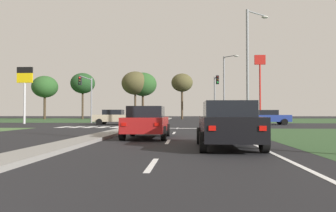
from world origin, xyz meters
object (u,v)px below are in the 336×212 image
(street_lamp_third, at_px, (225,85))
(fuel_price_totem, at_px, (25,82))
(fastfood_pole_sign, at_px, (260,72))
(traffic_signal_far_left, at_px, (87,91))
(car_black_fourth, at_px, (228,124))
(treeline_second, at_px, (83,83))
(car_blue_third, at_px, (268,117))
(treeline_fifth, at_px, (182,83))
(street_lamp_second, at_px, (249,62))
(treeline_third, at_px, (143,84))
(car_white_fifth, at_px, (139,116))
(car_red_near, at_px, (147,122))
(treeline_fourth, at_px, (135,83))
(car_beige_second, at_px, (114,117))
(treeline_near, at_px, (45,87))
(traffic_signal_far_right, at_px, (216,91))

(street_lamp_third, relative_size, fuel_price_totem, 1.27)
(fastfood_pole_sign, bearing_deg, traffic_signal_far_left, -145.28)
(car_black_fourth, relative_size, treeline_second, 0.46)
(car_blue_third, distance_m, fastfood_pole_sign, 21.37)
(car_black_fourth, distance_m, treeline_fifth, 52.47)
(street_lamp_second, height_order, treeline_second, treeline_second)
(car_black_fourth, distance_m, treeline_third, 54.03)
(treeline_fifth, bearing_deg, car_blue_third, -71.80)
(car_white_fifth, bearing_deg, treeline_third, -83.26)
(fastfood_pole_sign, bearing_deg, treeline_third, 154.82)
(car_red_near, height_order, traffic_signal_far_left, traffic_signal_far_left)
(street_lamp_third, relative_size, treeline_fourth, 0.87)
(car_white_fifth, relative_size, treeline_fourth, 0.44)
(car_beige_second, height_order, treeline_fourth, treeline_fourth)
(treeline_near, bearing_deg, street_lamp_second, -48.59)
(car_white_fifth, relative_size, treeline_near, 0.48)
(street_lamp_second, bearing_deg, car_beige_second, 144.19)
(car_blue_third, bearing_deg, car_beige_second, -87.52)
(traffic_signal_far_left, bearing_deg, car_blue_third, -8.88)
(fuel_price_totem, bearing_deg, car_beige_second, -9.98)
(street_lamp_second, bearing_deg, car_red_near, -125.88)
(traffic_signal_far_left, relative_size, street_lamp_second, 0.62)
(traffic_signal_far_right, relative_size, treeline_near, 0.65)
(treeline_third, bearing_deg, street_lamp_third, -60.45)
(car_blue_third, bearing_deg, treeline_third, -149.53)
(traffic_signal_far_right, xyz_separation_m, treeline_fifth, (-4.37, 25.62, 3.36))
(traffic_signal_far_left, bearing_deg, treeline_third, 83.73)
(street_lamp_third, bearing_deg, treeline_fourth, 122.98)
(traffic_signal_far_left, distance_m, treeline_third, 26.85)
(car_red_near, height_order, street_lamp_third, street_lamp_third)
(traffic_signal_far_right, distance_m, fastfood_pole_sign, 19.02)
(treeline_second, bearing_deg, car_white_fifth, -53.85)
(car_blue_third, height_order, traffic_signal_far_right, traffic_signal_far_right)
(car_black_fourth, height_order, street_lamp_second, street_lamp_second)
(car_white_fifth, xyz_separation_m, fuel_price_totem, (-12.01, -7.74, 3.97))
(car_black_fourth, bearing_deg, fastfood_pole_sign, 76.00)
(car_red_near, distance_m, fuel_price_totem, 26.32)
(car_blue_third, xyz_separation_m, street_lamp_second, (-3.78, -9.65, 4.29))
(car_beige_second, relative_size, treeline_second, 0.48)
(street_lamp_second, xyz_separation_m, fastfood_pole_sign, (7.37, 29.44, 2.93))
(fuel_price_totem, height_order, treeline_fourth, treeline_fourth)
(traffic_signal_far_left, distance_m, treeline_fourth, 25.87)
(car_red_near, bearing_deg, treeline_second, 111.85)
(treeline_near, bearing_deg, traffic_signal_far_right, -37.66)
(traffic_signal_far_right, distance_m, fuel_price_totem, 21.98)
(car_beige_second, distance_m, treeline_third, 31.04)
(treeline_fifth, bearing_deg, traffic_signal_far_left, -112.71)
(car_blue_third, relative_size, fastfood_pole_sign, 0.40)
(car_beige_second, xyz_separation_m, car_white_fifth, (1.18, 9.65, -0.03))
(street_lamp_second, bearing_deg, street_lamp_third, 90.09)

